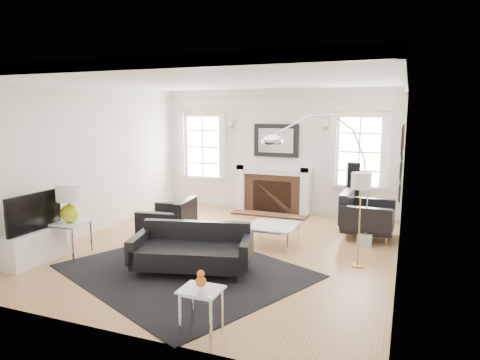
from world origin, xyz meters
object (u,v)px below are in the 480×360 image
at_px(gourd_lamp, 69,200).
at_px(armchair_right, 364,217).
at_px(sofa, 193,251).
at_px(armchair_left, 171,221).
at_px(fireplace, 273,189).
at_px(coffee_table, 273,226).
at_px(arc_floor_lamp, 322,175).

bearing_deg(gourd_lamp, armchair_right, 33.18).
bearing_deg(armchair_right, gourd_lamp, -146.82).
distance_m(sofa, armchair_left, 1.61).
distance_m(sofa, armchair_right, 3.44).
height_order(fireplace, sofa, fireplace).
xyz_separation_m(armchair_right, coffee_table, (-1.43, -1.10, -0.05)).
bearing_deg(arc_floor_lamp, coffee_table, -175.07).
xyz_separation_m(sofa, armchair_left, (-1.08, 1.19, 0.05)).
relative_size(fireplace, arc_floor_lamp, 0.73).
distance_m(fireplace, arc_floor_lamp, 2.81).
relative_size(gourd_lamp, arc_floor_lamp, 0.27).
relative_size(sofa, arc_floor_lamp, 0.79).
height_order(fireplace, armchair_left, fireplace).
distance_m(armchair_left, arc_floor_lamp, 2.81).
height_order(gourd_lamp, arc_floor_lamp, arc_floor_lamp).
xyz_separation_m(armchair_left, coffee_table, (1.80, 0.40, -0.02)).
height_order(armchair_right, gourd_lamp, gourd_lamp).
bearing_deg(armchair_left, gourd_lamp, -129.09).
relative_size(sofa, armchair_left, 1.80).
bearing_deg(arc_floor_lamp, sofa, -132.72).
bearing_deg(coffee_table, fireplace, 106.81).
xyz_separation_m(armchair_left, arc_floor_lamp, (2.61, 0.47, 0.92)).
distance_m(sofa, coffee_table, 1.75).
distance_m(armchair_left, gourd_lamp, 1.77).
xyz_separation_m(coffee_table, gourd_lamp, (-2.86, -1.70, 0.58)).
relative_size(armchair_left, arc_floor_lamp, 0.44).
distance_m(coffee_table, arc_floor_lamp, 1.24).
height_order(fireplace, coffee_table, fireplace).
bearing_deg(fireplace, sofa, -90.24).
relative_size(armchair_left, coffee_table, 1.25).
distance_m(fireplace, armchair_right, 2.46).
relative_size(fireplace, armchair_right, 1.63).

